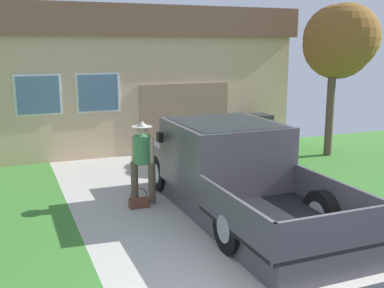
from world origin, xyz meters
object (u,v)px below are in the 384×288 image
Objects in this scene: wheeled_trash_bin at (259,131)px; handbag at (139,202)px; house_with_garage at (111,74)px; front_yard_tree at (340,41)px; person_with_hat at (143,156)px; pickup_truck at (229,171)px.

handbag is at bearing -142.88° from wheeled_trash_bin.
front_yard_tree reaches higher than house_with_garage.
front_yard_tree is at bearing -44.81° from house_with_garage.
person_with_hat is at bearing -143.96° from wheeled_trash_bin.
person_with_hat is 0.93m from handbag.
front_yard_tree is at bearing 19.70° from handbag.
person_with_hat is 4.19× the size of handbag.
person_with_hat is at bearing 146.43° from pickup_truck.
pickup_truck is at bearing -148.29° from front_yard_tree.
pickup_truck is at bearing 1.64° from person_with_hat.
front_yard_tree is (6.66, 2.38, 3.20)m from handbag.
handbag is at bearing -160.30° from front_yard_tree.
house_with_garage is 2.45× the size of front_yard_tree.
house_with_garage reaches higher than wheeled_trash_bin.
pickup_truck reaches higher than handbag.
house_with_garage is at bearing 135.19° from front_yard_tree.
front_yard_tree reaches higher than pickup_truck.
pickup_truck reaches higher than person_with_hat.
house_with_garage reaches higher than person_with_hat.
handbag is at bearing -87.44° from person_with_hat.
person_with_hat reaches higher than wheeled_trash_bin.
person_with_hat is at bearing 57.15° from handbag.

